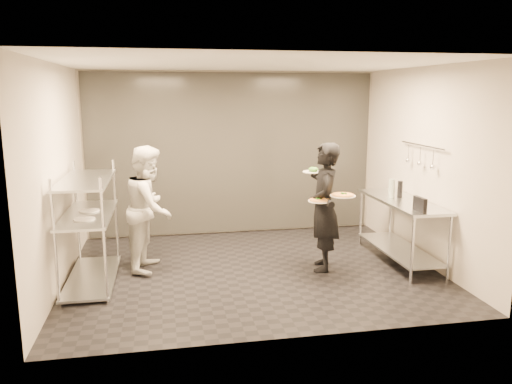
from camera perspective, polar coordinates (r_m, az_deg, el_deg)
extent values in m
cube|color=black|center=(7.04, -0.32, -8.93)|extent=(5.00, 4.00, 0.00)
cube|color=white|center=(6.62, -0.35, 14.47)|extent=(5.00, 4.00, 0.00)
cube|color=beige|center=(8.64, -2.71, 4.40)|extent=(5.00, 0.00, 2.80)
cube|color=beige|center=(4.76, 3.95, -1.21)|extent=(5.00, 0.00, 2.80)
cube|color=beige|center=(6.71, -21.84, 1.64)|extent=(0.00, 4.00, 2.80)
cube|color=beige|center=(7.54, 18.73, 2.81)|extent=(0.00, 4.00, 2.80)
cube|color=white|center=(8.61, -2.68, 4.37)|extent=(4.90, 0.04, 2.74)
cylinder|color=silver|center=(6.10, -22.02, -5.55)|extent=(0.04, 0.04, 1.50)
cylinder|color=silver|center=(7.57, -19.79, -2.24)|extent=(0.04, 0.04, 1.50)
cylinder|color=silver|center=(6.01, -16.96, -5.45)|extent=(0.04, 0.04, 1.50)
cylinder|color=silver|center=(7.50, -15.72, -2.12)|extent=(0.04, 0.04, 1.50)
cube|color=#B7BEC2|center=(6.99, -18.18, -9.22)|extent=(0.60, 1.60, 0.03)
cube|color=#B7BEC2|center=(6.75, -18.62, -2.43)|extent=(0.60, 1.60, 0.03)
cube|color=#B7BEC2|center=(6.66, -18.86, 1.33)|extent=(0.60, 1.60, 0.03)
cylinder|color=white|center=(6.41, -19.05, -2.94)|extent=(0.26, 0.26, 0.01)
cylinder|color=white|center=(6.84, -18.52, -2.03)|extent=(0.26, 0.26, 0.01)
cylinder|color=silver|center=(6.73, 17.45, -6.37)|extent=(0.04, 0.04, 0.90)
cylinder|color=silver|center=(8.23, 11.87, -2.91)|extent=(0.04, 0.04, 0.90)
cylinder|color=silver|center=(6.99, 21.24, -5.98)|extent=(0.04, 0.04, 0.90)
cylinder|color=silver|center=(8.44, 15.14, -2.72)|extent=(0.04, 0.04, 0.90)
cube|color=#B7BEC2|center=(7.65, 16.05, -6.29)|extent=(0.57, 1.71, 0.03)
cube|color=#B7BEC2|center=(7.47, 16.35, -1.01)|extent=(0.60, 1.80, 0.04)
cylinder|color=silver|center=(7.48, 18.47, 5.08)|extent=(0.02, 1.20, 0.02)
cylinder|color=silver|center=(7.18, 19.61, 3.73)|extent=(0.01, 0.01, 0.22)
sphere|color=silver|center=(7.19, 19.54, 2.71)|extent=(0.07, 0.07, 0.07)
cylinder|color=silver|center=(7.48, 18.28, 4.09)|extent=(0.01, 0.01, 0.22)
sphere|color=silver|center=(7.50, 18.22, 3.11)|extent=(0.07, 0.07, 0.07)
cylinder|color=silver|center=(7.79, 17.04, 4.43)|extent=(0.01, 0.01, 0.22)
sphere|color=silver|center=(7.80, 16.99, 3.48)|extent=(0.07, 0.07, 0.07)
imported|color=black|center=(6.91, 7.77, -1.74)|extent=(0.58, 0.73, 1.77)
imported|color=silver|center=(7.05, -12.06, -1.80)|extent=(0.82, 0.96, 1.73)
cylinder|color=white|center=(6.69, 7.27, -1.03)|extent=(0.31, 0.31, 0.01)
cylinder|color=#C88E48|center=(6.68, 7.27, -0.93)|extent=(0.27, 0.27, 0.02)
cylinder|color=#C35B1A|center=(6.68, 7.27, -0.85)|extent=(0.24, 0.24, 0.01)
sphere|color=#185413|center=(6.68, 7.27, -0.78)|extent=(0.04, 0.04, 0.04)
cylinder|color=white|center=(6.71, 9.88, -0.43)|extent=(0.34, 0.34, 0.01)
cylinder|color=#C88E48|center=(6.71, 9.88, -0.33)|extent=(0.30, 0.30, 0.02)
cylinder|color=#C35B1A|center=(6.71, 9.89, -0.25)|extent=(0.26, 0.26, 0.01)
sphere|color=#185413|center=(6.71, 9.89, -0.18)|extent=(0.04, 0.04, 0.04)
cylinder|color=white|center=(7.05, 6.56, 2.30)|extent=(0.30, 0.30, 0.01)
ellipsoid|color=#265C17|center=(7.05, 6.57, 2.58)|extent=(0.13, 0.13, 0.07)
cube|color=black|center=(6.77, 18.22, -1.36)|extent=(0.06, 0.27, 0.19)
cylinder|color=#94A295|center=(7.59, 15.28, 0.43)|extent=(0.08, 0.08, 0.27)
cylinder|color=#94A295|center=(7.99, 15.13, 0.71)|extent=(0.06, 0.06, 0.20)
cylinder|color=black|center=(7.60, 16.13, 0.30)|extent=(0.07, 0.07, 0.25)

